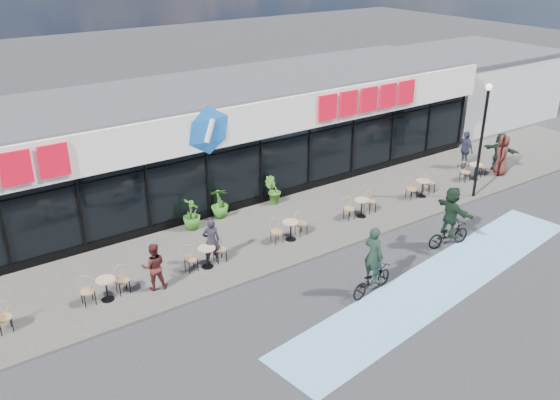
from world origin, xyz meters
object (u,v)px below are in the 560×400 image
at_px(pedestrian_b, 500,152).
at_px(pedestrian_c, 502,155).
at_px(potted_plant_mid, 192,214).
at_px(pedestrian_a, 465,149).
at_px(potted_plant_left, 220,203).
at_px(cyclist_b, 450,220).
at_px(cyclist_a, 372,271).
at_px(patron_right, 154,266).
at_px(patron_left, 211,241).
at_px(potted_plant_right, 273,190).
at_px(lamp_post, 483,131).

relative_size(pedestrian_b, pedestrian_c, 0.96).
bearing_deg(potted_plant_mid, pedestrian_a, -6.43).
distance_m(potted_plant_left, potted_plant_mid, 1.41).
bearing_deg(cyclist_b, cyclist_a, -170.65).
distance_m(pedestrian_c, cyclist_a, 12.55).
height_order(potted_plant_left, patron_right, patron_right).
xyz_separation_m(potted_plant_mid, patron_left, (-0.63, -2.72, 0.21)).
distance_m(potted_plant_left, pedestrian_a, 12.65).
xyz_separation_m(patron_right, cyclist_a, (5.60, -4.02, -0.10)).
relative_size(pedestrian_a, cyclist_a, 0.78).
distance_m(potted_plant_mid, potted_plant_right, 3.86).
height_order(lamp_post, pedestrian_b, lamp_post).
height_order(pedestrian_c, cyclist_b, cyclist_b).
bearing_deg(potted_plant_mid, potted_plant_left, 11.47).
relative_size(potted_plant_left, potted_plant_right, 1.03).
bearing_deg(cyclist_a, patron_left, 126.69).
bearing_deg(potted_plant_right, cyclist_b, -63.45).
relative_size(potted_plant_left, pedestrian_a, 0.69).
relative_size(potted_plant_right, pedestrian_b, 0.65).
relative_size(potted_plant_left, cyclist_b, 0.53).
bearing_deg(cyclist_a, potted_plant_left, 99.90).
relative_size(patron_right, pedestrian_a, 0.88).
xyz_separation_m(patron_left, patron_right, (-2.28, -0.42, -0.03)).
bearing_deg(potted_plant_left, potted_plant_mid, -168.53).
height_order(potted_plant_left, patron_left, patron_left).
bearing_deg(pedestrian_c, cyclist_a, -19.68).
height_order(patron_right, pedestrian_c, pedestrian_c).
relative_size(lamp_post, patron_right, 3.09).
distance_m(potted_plant_left, pedestrian_c, 13.64).
height_order(potted_plant_mid, cyclist_a, cyclist_a).
xyz_separation_m(cyclist_a, cyclist_b, (4.46, 0.73, 0.26)).
height_order(potted_plant_mid, pedestrian_a, pedestrian_a).
xyz_separation_m(pedestrian_b, cyclist_a, (-12.26, -4.39, -0.23)).
bearing_deg(pedestrian_a, cyclist_b, -42.50).
height_order(potted_plant_right, patron_right, patron_right).
xyz_separation_m(potted_plant_mid, patron_right, (-2.91, -3.14, 0.18)).
relative_size(pedestrian_a, pedestrian_c, 0.95).
height_order(potted_plant_left, pedestrian_c, pedestrian_c).
bearing_deg(pedestrian_b, pedestrian_c, 120.08).
relative_size(lamp_post, patron_left, 2.96).
relative_size(patron_left, patron_right, 1.04).
relative_size(potted_plant_mid, cyclist_a, 0.53).
relative_size(lamp_post, cyclist_a, 2.11).
xyz_separation_m(potted_plant_left, patron_right, (-4.30, -3.42, 0.17)).
height_order(potted_plant_right, cyclist_a, cyclist_a).
bearing_deg(pedestrian_a, potted_plant_left, -86.70).
xyz_separation_m(potted_plant_left, cyclist_b, (5.76, -6.71, 0.33)).
distance_m(patron_right, pedestrian_c, 17.49).
bearing_deg(pedestrian_a, cyclist_a, -51.75).
bearing_deg(lamp_post, potted_plant_right, 150.37).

